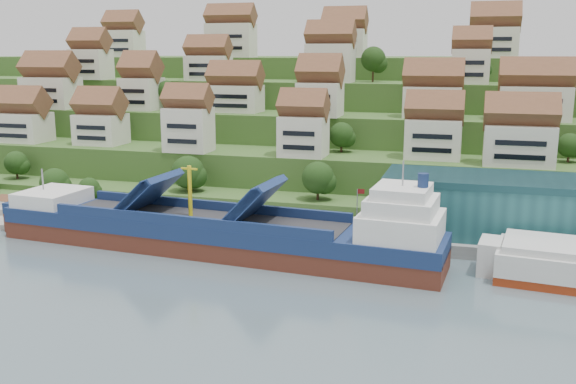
% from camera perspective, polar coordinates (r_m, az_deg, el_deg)
% --- Properties ---
extents(ground, '(300.00, 300.00, 0.00)m').
position_cam_1_polar(ground, '(105.94, -4.57, -5.64)').
color(ground, slate).
rests_on(ground, ground).
extents(quay, '(180.00, 14.00, 2.20)m').
position_cam_1_polar(quay, '(114.74, 7.51, -3.72)').
color(quay, gray).
rests_on(quay, ground).
extents(hillside, '(260.00, 128.00, 31.00)m').
position_cam_1_polar(hillside, '(202.14, 5.80, 6.06)').
color(hillside, '#2D4C1E').
rests_on(hillside, ground).
extents(hillside_village, '(154.35, 62.22, 29.69)m').
position_cam_1_polar(hillside_village, '(158.49, 3.13, 9.29)').
color(hillside_village, silver).
rests_on(hillside_village, ground).
extents(hillside_trees, '(146.53, 60.47, 31.36)m').
position_cam_1_polar(hillside_trees, '(143.02, -4.49, 4.82)').
color(hillside_trees, '#204015').
rests_on(hillside_trees, ground).
extents(warehouse, '(60.00, 15.00, 10.00)m').
position_cam_1_polar(warehouse, '(115.16, 23.70, -1.48)').
color(warehouse, '#225A5E').
rests_on(warehouse, quay).
extents(flagpole, '(1.28, 0.16, 8.00)m').
position_cam_1_polar(flagpole, '(108.77, 6.21, -1.43)').
color(flagpole, gray).
rests_on(flagpole, quay).
extents(cargo_ship, '(77.36, 17.64, 16.99)m').
position_cam_1_polar(cargo_ship, '(106.87, -5.73, -3.68)').
color(cargo_ship, '#542519').
rests_on(cargo_ship, ground).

